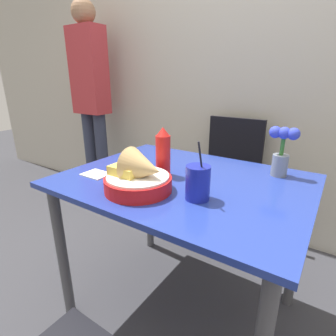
% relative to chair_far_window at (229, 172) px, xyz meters
% --- Properties ---
extents(ground_plane, '(12.00, 12.00, 0.00)m').
position_rel_chair_far_window_xyz_m(ground_plane, '(0.07, -0.77, -0.53)').
color(ground_plane, '#38383D').
extents(wall_window, '(7.00, 0.06, 2.60)m').
position_rel_chair_far_window_xyz_m(wall_window, '(0.07, 0.22, 0.77)').
color(wall_window, '#B7B2A3').
rests_on(wall_window, ground_plane).
extents(dining_table, '(1.06, 0.82, 0.74)m').
position_rel_chair_far_window_xyz_m(dining_table, '(0.07, -0.77, 0.11)').
color(dining_table, '#233893').
rests_on(dining_table, ground_plane).
extents(chair_far_window, '(0.40, 0.40, 0.91)m').
position_rel_chair_far_window_xyz_m(chair_far_window, '(0.00, 0.00, 0.00)').
color(chair_far_window, black).
rests_on(chair_far_window, ground_plane).
extents(food_basket, '(0.27, 0.27, 0.17)m').
position_rel_chair_far_window_xyz_m(food_basket, '(-0.00, -0.99, 0.28)').
color(food_basket, red).
rests_on(food_basket, dining_table).
extents(ketchup_bottle, '(0.07, 0.07, 0.22)m').
position_rel_chair_far_window_xyz_m(ketchup_bottle, '(-0.03, -0.79, 0.33)').
color(ketchup_bottle, red).
rests_on(ketchup_bottle, dining_table).
extents(drink_cup, '(0.09, 0.09, 0.23)m').
position_rel_chair_far_window_xyz_m(drink_cup, '(0.22, -0.93, 0.28)').
color(drink_cup, '#192399').
rests_on(drink_cup, dining_table).
extents(flower_vase, '(0.13, 0.07, 0.23)m').
position_rel_chair_far_window_xyz_m(flower_vase, '(0.42, -0.50, 0.34)').
color(flower_vase, gray).
rests_on(flower_vase, dining_table).
extents(napkin, '(0.12, 0.10, 0.01)m').
position_rel_chair_far_window_xyz_m(napkin, '(-0.29, -0.96, 0.22)').
color(napkin, white).
rests_on(napkin, dining_table).
extents(person_standing, '(0.32, 0.20, 1.78)m').
position_rel_chair_far_window_xyz_m(person_standing, '(-1.31, -0.08, 0.51)').
color(person_standing, '#2D3347').
rests_on(person_standing, ground_plane).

